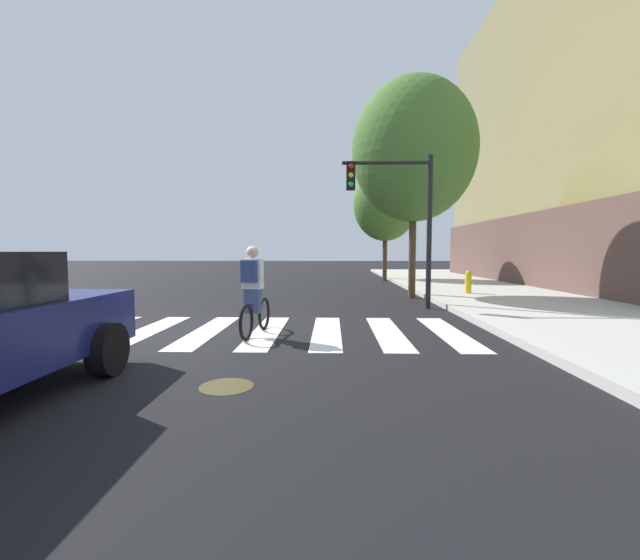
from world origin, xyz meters
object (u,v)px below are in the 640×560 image
(manhole_cover, at_px, (226,386))
(cyclist, at_px, (253,292))
(street_tree_mid, at_px, (385,204))
(street_tree_near, at_px, (414,150))
(fire_hydrant, at_px, (468,282))
(traffic_light_near, at_px, (399,205))

(manhole_cover, bearing_deg, cyclist, 94.39)
(street_tree_mid, bearing_deg, street_tree_near, -90.87)
(manhole_cover, relative_size, fire_hydrant, 0.82)
(street_tree_near, bearing_deg, street_tree_mid, 89.13)
(traffic_light_near, height_order, fire_hydrant, traffic_light_near)
(manhole_cover, bearing_deg, street_tree_mid, 76.81)
(fire_hydrant, relative_size, street_tree_near, 0.11)
(cyclist, relative_size, traffic_light_near, 0.41)
(street_tree_near, relative_size, street_tree_mid, 1.21)
(cyclist, bearing_deg, traffic_light_near, 49.25)
(street_tree_mid, bearing_deg, cyclist, -106.48)
(traffic_light_near, height_order, street_tree_near, street_tree_near)
(cyclist, bearing_deg, street_tree_near, 56.91)
(traffic_light_near, bearing_deg, fire_hydrant, 44.80)
(fire_hydrant, distance_m, street_tree_near, 4.85)
(fire_hydrant, bearing_deg, cyclist, -132.73)
(traffic_light_near, bearing_deg, street_tree_mid, 84.67)
(traffic_light_near, bearing_deg, street_tree_near, 71.25)
(manhole_cover, height_order, cyclist, cyclist)
(street_tree_near, bearing_deg, manhole_cover, -113.08)
(cyclist, relative_size, street_tree_mid, 0.28)
(street_tree_mid, bearing_deg, manhole_cover, -103.19)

